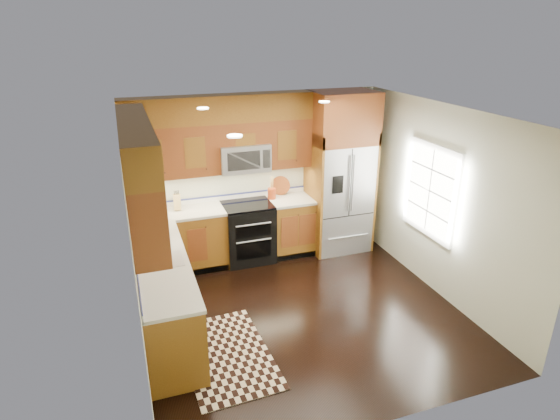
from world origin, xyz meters
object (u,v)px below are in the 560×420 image
object	(u,v)px
range	(248,232)
utensil_crock	(272,191)
knife_block	(177,202)
rug	(227,354)
refrigerator	(340,173)

from	to	relation	value
range	utensil_crock	world-z (taller)	utensil_crock
range	knife_block	xyz separation A→B (m)	(-1.04, 0.15, 0.59)
rug	utensil_crock	distance (m)	2.89
range	utensil_crock	xyz separation A→B (m)	(0.44, 0.13, 0.60)
knife_block	utensil_crock	world-z (taller)	utensil_crock
rug	knife_block	world-z (taller)	knife_block
range	refrigerator	bearing A→B (deg)	-1.40
range	rug	world-z (taller)	range
rug	utensil_crock	size ratio (longest dim) A/B	4.17
utensil_crock	refrigerator	bearing A→B (deg)	-8.54
refrigerator	utensil_crock	bearing A→B (deg)	171.46
knife_block	utensil_crock	size ratio (longest dim) A/B	0.79
refrigerator	rug	xyz separation A→B (m)	(-2.42, -2.18, -1.30)
rug	refrigerator	bearing A→B (deg)	39.47
range	refrigerator	xyz separation A→B (m)	(1.55, -0.04, 0.83)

